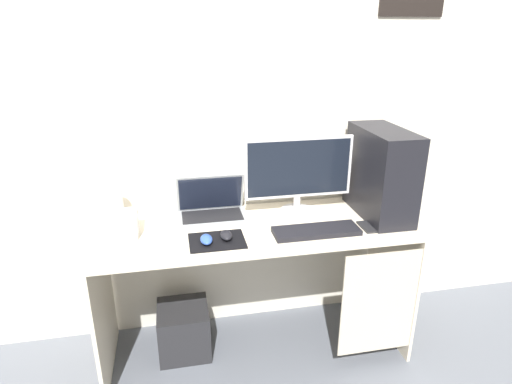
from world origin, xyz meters
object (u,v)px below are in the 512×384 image
(projector, at_px, (116,225))
(cell_phone, at_px, (368,227))
(keyboard, at_px, (316,231))
(mouse_left, at_px, (226,235))
(monitor, at_px, (298,172))
(laptop, at_px, (212,209))
(subwoofer, at_px, (184,329))
(speaker, at_px, (114,206))
(mouse_right, at_px, (206,239))
(pc_tower, at_px, (381,173))

(projector, relative_size, cell_phone, 1.54)
(keyboard, height_order, mouse_left, mouse_left)
(monitor, distance_m, laptop, 0.49)
(keyboard, xyz_separation_m, subwoofer, (-0.66, 0.20, -0.63))
(laptop, xyz_separation_m, mouse_left, (0.04, -0.27, -0.02))
(laptop, height_order, subwoofer, laptop)
(speaker, bearing_deg, mouse_right, -36.79)
(laptop, xyz_separation_m, speaker, (-0.49, 0.03, 0.05))
(cell_phone, bearing_deg, mouse_right, -179.19)
(mouse_left, relative_size, cell_phone, 0.74)
(laptop, bearing_deg, pc_tower, -8.16)
(laptop, relative_size, keyboard, 0.84)
(pc_tower, bearing_deg, mouse_left, -170.31)
(mouse_right, bearing_deg, cell_phone, 0.81)
(keyboard, bearing_deg, pc_tower, 22.27)
(laptop, height_order, projector, laptop)
(speaker, xyz_separation_m, mouse_left, (0.53, -0.30, -0.07))
(mouse_right, xyz_separation_m, cell_phone, (0.80, 0.01, -0.02))
(laptop, distance_m, cell_phone, 0.80)
(mouse_left, bearing_deg, mouse_right, -165.26)
(pc_tower, xyz_separation_m, mouse_right, (-0.93, -0.17, -0.21))
(pc_tower, distance_m, projector, 1.35)
(projector, height_order, mouse_left, projector)
(speaker, distance_m, projector, 0.16)
(mouse_right, relative_size, cell_phone, 0.74)
(speaker, xyz_separation_m, mouse_right, (0.43, -0.32, -0.07))
(monitor, bearing_deg, mouse_left, -149.32)
(speaker, height_order, mouse_left, speaker)
(projector, bearing_deg, mouse_right, -21.55)
(projector, xyz_separation_m, mouse_left, (0.51, -0.14, -0.04))
(monitor, distance_m, cell_phone, 0.45)
(cell_phone, bearing_deg, keyboard, -178.67)
(projector, xyz_separation_m, subwoofer, (0.28, 0.04, -0.68))
(cell_phone, relative_size, subwoofer, 0.48)
(mouse_right, bearing_deg, subwoofer, 123.20)
(speaker, bearing_deg, mouse_left, -29.48)
(subwoofer, bearing_deg, laptop, 25.57)
(pc_tower, height_order, projector, pc_tower)
(laptop, distance_m, projector, 0.48)
(pc_tower, height_order, mouse_right, pc_tower)
(pc_tower, xyz_separation_m, cell_phone, (-0.12, -0.16, -0.22))
(monitor, xyz_separation_m, mouse_right, (-0.51, -0.27, -0.20))
(projector, distance_m, mouse_right, 0.44)
(speaker, height_order, cell_phone, speaker)
(keyboard, bearing_deg, mouse_left, 177.37)
(monitor, height_order, mouse_left, monitor)
(monitor, relative_size, mouse_right, 5.99)
(speaker, xyz_separation_m, keyboard, (0.96, -0.32, -0.08))
(laptop, bearing_deg, mouse_right, -100.82)
(speaker, xyz_separation_m, cell_phone, (1.23, -0.31, -0.09))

